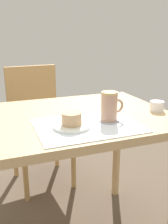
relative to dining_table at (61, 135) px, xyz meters
name	(u,v)px	position (x,y,z in m)	size (l,w,h in m)	color
dining_table	(61,135)	(0.00, 0.00, 0.00)	(1.05, 0.70, 0.74)	tan
wooden_chair	(38,119)	(0.02, 0.71, -0.15)	(0.46, 0.46, 0.88)	tan
placemat	(87,126)	(0.07, -0.17, 0.10)	(0.43, 0.32, 0.00)	white
pastry_plate	(73,126)	(0.00, -0.17, 0.10)	(0.15, 0.15, 0.01)	silver
pastry	(73,119)	(0.00, -0.17, 0.14)	(0.08, 0.08, 0.05)	tan
coffee_coaster	(109,120)	(0.18, -0.16, 0.10)	(0.09, 0.09, 0.01)	#99999E
coffee_mug	(110,106)	(0.18, -0.16, 0.17)	(0.10, 0.07, 0.13)	tan
sugar_bowl	(157,106)	(0.47, -0.09, 0.12)	(0.07, 0.07, 0.05)	white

